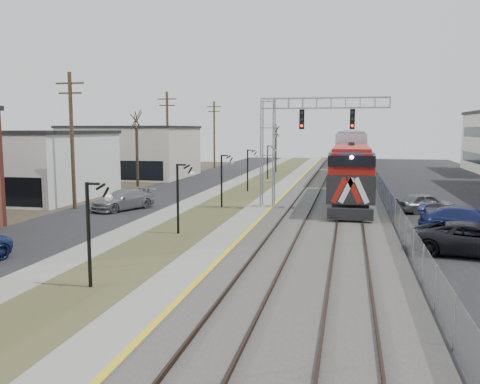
% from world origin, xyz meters
% --- Properties ---
extents(street_west, '(7.00, 120.00, 0.04)m').
position_xyz_m(street_west, '(-11.50, 35.00, 0.02)').
color(street_west, black).
rests_on(street_west, ground).
extents(sidewalk, '(2.00, 120.00, 0.08)m').
position_xyz_m(sidewalk, '(-7.00, 35.00, 0.04)').
color(sidewalk, gray).
rests_on(sidewalk, ground).
extents(grass_median, '(4.00, 120.00, 0.06)m').
position_xyz_m(grass_median, '(-4.00, 35.00, 0.03)').
color(grass_median, '#404725').
rests_on(grass_median, ground).
extents(platform, '(2.00, 120.00, 0.24)m').
position_xyz_m(platform, '(-1.00, 35.00, 0.12)').
color(platform, gray).
rests_on(platform, ground).
extents(ballast_bed, '(8.00, 120.00, 0.20)m').
position_xyz_m(ballast_bed, '(4.00, 35.00, 0.10)').
color(ballast_bed, '#595651').
rests_on(ballast_bed, ground).
extents(platform_edge, '(0.24, 120.00, 0.01)m').
position_xyz_m(platform_edge, '(-0.12, 35.00, 0.24)').
color(platform_edge, gold).
rests_on(platform_edge, platform).
extents(track_near, '(1.58, 120.00, 0.15)m').
position_xyz_m(track_near, '(2.00, 35.00, 0.28)').
color(track_near, '#2D2119').
rests_on(track_near, ballast_bed).
extents(track_far, '(1.58, 120.00, 0.15)m').
position_xyz_m(track_far, '(5.50, 35.00, 0.28)').
color(track_far, '#2D2119').
rests_on(track_far, ballast_bed).
extents(train, '(3.00, 85.85, 5.33)m').
position_xyz_m(train, '(5.50, 67.27, 2.92)').
color(train, '#124C95').
rests_on(train, ground).
extents(signal_gantry, '(9.00, 1.07, 8.15)m').
position_xyz_m(signal_gantry, '(1.22, 27.99, 5.59)').
color(signal_gantry, gray).
rests_on(signal_gantry, ground).
extents(lampposts, '(0.14, 62.14, 4.00)m').
position_xyz_m(lampposts, '(-4.00, 18.29, 2.00)').
color(lampposts, black).
rests_on(lampposts, ground).
extents(utility_poles, '(0.28, 80.28, 10.00)m').
position_xyz_m(utility_poles, '(-14.50, 25.00, 5.00)').
color(utility_poles, '#4C3823').
rests_on(utility_poles, ground).
extents(fence, '(0.04, 120.00, 1.60)m').
position_xyz_m(fence, '(8.20, 35.00, 0.80)').
color(fence, gray).
rests_on(fence, ground).
extents(bare_trees, '(12.30, 42.30, 5.95)m').
position_xyz_m(bare_trees, '(-12.66, 38.91, 2.70)').
color(bare_trees, '#382D23').
rests_on(bare_trees, ground).
extents(car_lot_c, '(5.90, 3.49, 1.54)m').
position_xyz_m(car_lot_c, '(11.15, 16.15, 0.77)').
color(car_lot_c, black).
rests_on(car_lot_c, ground).
extents(car_lot_d, '(5.79, 3.42, 1.57)m').
position_xyz_m(car_lot_d, '(11.99, 20.98, 0.79)').
color(car_lot_d, '#171F50').
rests_on(car_lot_d, ground).
extents(car_lot_e, '(4.41, 3.17, 1.40)m').
position_xyz_m(car_lot_e, '(10.69, 28.59, 0.70)').
color(car_lot_e, slate).
rests_on(car_lot_e, ground).
extents(car_street_b, '(3.99, 5.45, 1.47)m').
position_xyz_m(car_street_b, '(-10.79, 25.37, 0.73)').
color(car_street_b, slate).
rests_on(car_street_b, ground).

